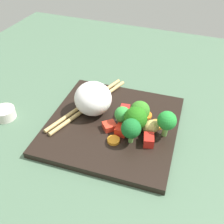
# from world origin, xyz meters

# --- Properties ---
(ground_plane) EXTENTS (1.10, 1.10, 0.02)m
(ground_plane) POSITION_xyz_m (0.00, 0.00, -0.01)
(ground_plane) COLOR #48654D
(square_plate) EXTENTS (0.28, 0.28, 0.01)m
(square_plate) POSITION_xyz_m (0.00, 0.00, 0.01)
(square_plate) COLOR black
(square_plate) RESTS_ON ground_plane
(rice_mound) EXTENTS (0.11, 0.11, 0.07)m
(rice_mound) POSITION_xyz_m (-0.02, -0.05, 0.05)
(rice_mound) COLOR white
(rice_mound) RESTS_ON square_plate
(broccoli_floret_0) EXTENTS (0.03, 0.03, 0.05)m
(broccoli_floret_0) POSITION_xyz_m (-0.00, 0.02, 0.04)
(broccoli_floret_0) COLOR #66AE43
(broccoli_floret_0) RESTS_ON square_plate
(broccoli_floret_1) EXTENTS (0.04, 0.04, 0.05)m
(broccoli_floret_1) POSITION_xyz_m (0.04, 0.05, 0.05)
(broccoli_floret_1) COLOR #65A649
(broccoli_floret_1) RESTS_ON square_plate
(broccoli_floret_2) EXTENTS (0.04, 0.04, 0.05)m
(broccoli_floret_2) POSITION_xyz_m (-0.02, 0.05, 0.04)
(broccoli_floret_2) COLOR #80C059
(broccoli_floret_2) RESTS_ON square_plate
(broccoli_floret_3) EXTENTS (0.04, 0.04, 0.06)m
(broccoli_floret_3) POSITION_xyz_m (-0.00, 0.11, 0.05)
(broccoli_floret_3) COLOR #7ABC58
(broccoli_floret_3) RESTS_ON square_plate
(broccoli_floret_4) EXTENTS (0.05, 0.05, 0.06)m
(broccoli_floret_4) POSITION_xyz_m (0.01, 0.05, 0.05)
(broccoli_floret_4) COLOR #71AE54
(broccoli_floret_4) RESTS_ON square_plate
(carrot_slice_0) EXTENTS (0.03, 0.03, 0.00)m
(carrot_slice_0) POSITION_xyz_m (-0.05, 0.06, 0.02)
(carrot_slice_0) COLOR orange
(carrot_slice_0) RESTS_ON square_plate
(carrot_slice_1) EXTENTS (0.03, 0.03, 0.00)m
(carrot_slice_1) POSITION_xyz_m (-0.02, 0.03, 0.02)
(carrot_slice_1) COLOR orange
(carrot_slice_1) RESTS_ON square_plate
(carrot_slice_2) EXTENTS (0.03, 0.03, 0.01)m
(carrot_slice_2) POSITION_xyz_m (0.05, 0.02, 0.02)
(carrot_slice_2) COLOR orange
(carrot_slice_2) RESTS_ON square_plate
(carrot_slice_3) EXTENTS (0.03, 0.03, 0.01)m
(carrot_slice_3) POSITION_xyz_m (-0.02, 0.09, 0.02)
(carrot_slice_3) COLOR orange
(carrot_slice_3) RESTS_ON square_plate
(pepper_chunk_0) EXTENTS (0.03, 0.03, 0.02)m
(pepper_chunk_0) POSITION_xyz_m (0.03, 0.08, 0.02)
(pepper_chunk_0) COLOR red
(pepper_chunk_0) RESTS_ON square_plate
(pepper_chunk_1) EXTENTS (0.03, 0.02, 0.02)m
(pepper_chunk_1) POSITION_xyz_m (0.02, 0.03, 0.02)
(pepper_chunk_1) COLOR red
(pepper_chunk_1) RESTS_ON square_plate
(pepper_chunk_2) EXTENTS (0.03, 0.03, 0.01)m
(pepper_chunk_2) POSITION_xyz_m (0.02, 0.00, 0.02)
(pepper_chunk_2) COLOR red
(pepper_chunk_2) RESTS_ON square_plate
(pepper_chunk_3) EXTENTS (0.03, 0.02, 0.02)m
(pepper_chunk_3) POSITION_xyz_m (-0.03, 0.01, 0.02)
(pepper_chunk_3) COLOR red
(pepper_chunk_3) RESTS_ON square_plate
(chicken_piece_0) EXTENTS (0.04, 0.04, 0.03)m
(chicken_piece_0) POSITION_xyz_m (-0.00, 0.08, 0.03)
(chicken_piece_0) COLOR tan
(chicken_piece_0) RESTS_ON square_plate
(chopstick_pair) EXTENTS (0.23, 0.10, 0.01)m
(chopstick_pair) POSITION_xyz_m (-0.03, -0.07, 0.02)
(chopstick_pair) COLOR tan
(chopstick_pair) RESTS_ON square_plate
(sauce_cup) EXTENTS (0.05, 0.05, 0.02)m
(sauce_cup) POSITION_xyz_m (0.05, -0.23, 0.01)
(sauce_cup) COLOR silver
(sauce_cup) RESTS_ON ground_plane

